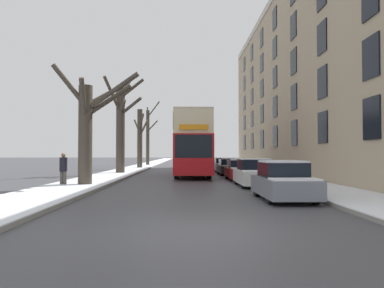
{
  "coord_description": "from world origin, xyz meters",
  "views": [
    {
      "loc": [
        -0.39,
        -8.35,
        1.71
      ],
      "look_at": [
        0.07,
        14.77,
        2.31
      ],
      "focal_mm": 35.0,
      "sensor_mm": 36.0,
      "label": 1
    }
  ],
  "objects": [
    {
      "name": "parked_car_1",
      "position": [
        3.28,
        11.23,
        0.67
      ],
      "size": [
        1.75,
        4.07,
        1.46
      ],
      "color": "silver",
      "rests_on": "ground"
    },
    {
      "name": "pedestrian_left_sidewalk",
      "position": [
        -6.54,
        10.77,
        0.96
      ],
      "size": [
        0.38,
        0.38,
        1.75
      ],
      "rotation": [
        0.0,
        0.0,
        6.06
      ],
      "color": "#4C4742",
      "rests_on": "ground"
    },
    {
      "name": "bare_tree_left_2",
      "position": [
        -5.45,
        34.02,
        3.54
      ],
      "size": [
        1.98,
        3.4,
        6.74
      ],
      "color": "#423A30",
      "rests_on": "ground"
    },
    {
      "name": "double_decker_bus",
      "position": [
        0.17,
        20.59,
        2.62
      ],
      "size": [
        2.61,
        11.65,
        4.65
      ],
      "color": "red",
      "rests_on": "ground"
    },
    {
      "name": "parked_car_0",
      "position": [
        3.28,
        5.46,
        0.67
      ],
      "size": [
        1.75,
        3.9,
        1.45
      ],
      "color": "slate",
      "rests_on": "ground"
    },
    {
      "name": "bare_tree_left_0",
      "position": [
        -5.35,
        10.94,
        3.13
      ],
      "size": [
        4.49,
        2.71,
        6.26
      ],
      "color": "#423A30",
      "rests_on": "ground"
    },
    {
      "name": "parked_car_3",
      "position": [
        3.28,
        22.12,
        0.62
      ],
      "size": [
        1.8,
        4.39,
        1.34
      ],
      "color": "black",
      "rests_on": "ground"
    },
    {
      "name": "bare_tree_left_3",
      "position": [
        -5.56,
        44.75,
        4.25
      ],
      "size": [
        1.91,
        2.1,
        9.29
      ],
      "color": "#423A30",
      "rests_on": "ground"
    },
    {
      "name": "bare_tree_left_1",
      "position": [
        -5.65,
        22.63,
        4.13
      ],
      "size": [
        3.03,
        3.43,
        8.05
      ],
      "color": "#423A30",
      "rests_on": "ground"
    },
    {
      "name": "sidewalk_left",
      "position": [
        -5.87,
        53.0,
        0.08
      ],
      "size": [
        3.07,
        130.0,
        0.16
      ],
      "color": "gray",
      "rests_on": "ground"
    },
    {
      "name": "sidewalk_right",
      "position": [
        5.87,
        53.0,
        0.08
      ],
      "size": [
        3.07,
        130.0,
        0.16
      ],
      "color": "gray",
      "rests_on": "ground"
    },
    {
      "name": "parked_car_4",
      "position": [
        3.28,
        27.29,
        0.61
      ],
      "size": [
        1.71,
        4.07,
        1.31
      ],
      "color": "slate",
      "rests_on": "ground"
    },
    {
      "name": "ground_plane",
      "position": [
        0.0,
        0.0,
        0.0
      ],
      "size": [
        320.0,
        320.0,
        0.0
      ],
      "primitive_type": "plane",
      "color": "#424247"
    },
    {
      "name": "terrace_facade_right",
      "position": [
        11.9,
        23.42,
        7.96
      ],
      "size": [
        9.1,
        43.63,
        15.91
      ],
      "color": "tan",
      "rests_on": "ground"
    },
    {
      "name": "parked_car_2",
      "position": [
        3.28,
        16.14,
        0.64
      ],
      "size": [
        1.74,
        4.03,
        1.38
      ],
      "color": "maroon",
      "rests_on": "ground"
    }
  ]
}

